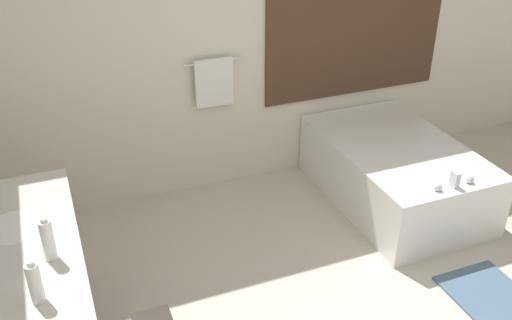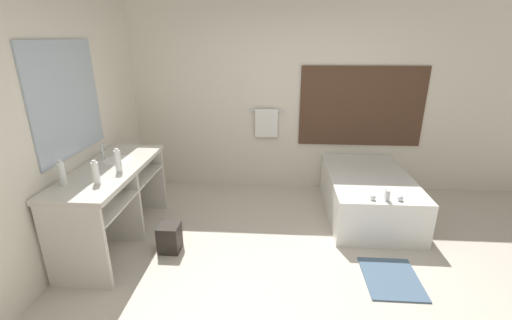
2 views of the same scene
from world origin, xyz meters
The scene contains 6 objects.
wall_back_with_blinds centered at (0.04, 2.23, 1.34)m, with size 7.40×0.13×2.70m.
vanity_counter centered at (-1.87, 0.61, 0.64)m, with size 0.64×1.58×0.87m.
bathtub centered at (1.02, 1.40, 0.29)m, with size 0.99×1.59×0.65m.
water_bottle_1 centered at (-1.70, 0.47, 0.98)m, with size 0.06×0.06×0.25m.
water_bottle_3 centered at (-1.78, 0.18, 0.98)m, with size 0.06×0.06×0.23m.
bath_mat centered at (0.96, 0.11, 0.01)m, with size 0.50×0.61×0.02m.
Camera 1 is at (-1.58, -2.00, 2.70)m, focal length 40.00 mm.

